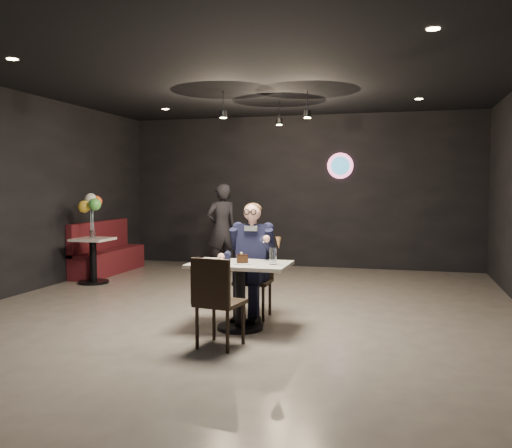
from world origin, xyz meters
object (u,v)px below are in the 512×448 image
(seated_man, at_px, (253,259))
(sundae_glass, at_px, (273,256))
(chair_near, at_px, (220,301))
(side_table, at_px, (93,262))
(passerby, at_px, (222,228))
(chair_far, at_px, (253,280))
(balloon_vase, at_px, (93,234))
(main_table, at_px, (240,296))
(booth_bench, at_px, (108,247))

(seated_man, distance_m, sundae_glass, 0.70)
(chair_near, height_order, side_table, chair_near)
(seated_man, bearing_deg, passerby, 114.63)
(chair_near, bearing_deg, side_table, 148.17)
(chair_far, relative_size, balloon_vase, 6.64)
(main_table, relative_size, chair_near, 1.20)
(chair_near, bearing_deg, seated_man, 99.77)
(chair_near, bearing_deg, balloon_vase, 148.17)
(balloon_vase, height_order, passerby, passerby)
(booth_bench, distance_m, balloon_vase, 1.10)
(main_table, distance_m, seated_man, 0.65)
(seated_man, relative_size, booth_bench, 0.75)
(chair_near, distance_m, sundae_glass, 0.86)
(chair_far, bearing_deg, balloon_vase, 153.55)
(seated_man, distance_m, side_table, 3.57)
(seated_man, height_order, sundae_glass, seated_man)
(chair_far, height_order, balloon_vase, chair_far)
(chair_near, relative_size, side_table, 1.29)
(chair_near, bearing_deg, main_table, 99.77)
(booth_bench, bearing_deg, side_table, -73.30)
(chair_near, distance_m, booth_bench, 5.16)
(main_table, relative_size, booth_bench, 0.57)
(chair_near, xyz_separation_m, sundae_glass, (0.38, 0.67, 0.38))
(chair_far, height_order, seated_man, seated_man)
(booth_bench, xyz_separation_m, balloon_vase, (0.30, -1.00, 0.34))
(main_table, bearing_deg, seated_man, 90.00)
(chair_far, xyz_separation_m, seated_man, (0.00, -0.00, 0.26))
(sundae_glass, distance_m, booth_bench, 5.00)
(seated_man, height_order, balloon_vase, seated_man)
(main_table, xyz_separation_m, sundae_glass, (0.38, -0.02, 0.46))
(chair_near, xyz_separation_m, passerby, (-1.51, 4.53, 0.36))
(chair_near, distance_m, balloon_vase, 4.26)
(side_table, xyz_separation_m, balloon_vase, (0.00, 0.00, 0.46))
(side_table, bearing_deg, seated_man, -26.45)
(sundae_glass, relative_size, side_table, 0.25)
(side_table, bearing_deg, booth_bench, 106.70)
(booth_bench, bearing_deg, chair_far, -36.58)
(main_table, height_order, sundae_glass, sundae_glass)
(side_table, bearing_deg, chair_near, -41.60)
(chair_far, distance_m, seated_man, 0.26)
(seated_man, xyz_separation_m, side_table, (-3.18, 1.58, -0.36))
(chair_far, distance_m, chair_near, 1.24)
(balloon_vase, bearing_deg, booth_bench, 106.70)
(balloon_vase, distance_m, passerby, 2.39)
(sundae_glass, bearing_deg, seated_man, 123.67)
(sundae_glass, bearing_deg, passerby, 116.07)
(chair_far, distance_m, booth_bench, 4.33)
(main_table, bearing_deg, side_table, 146.15)
(chair_near, bearing_deg, passerby, 118.20)
(passerby, bearing_deg, booth_bench, -20.18)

